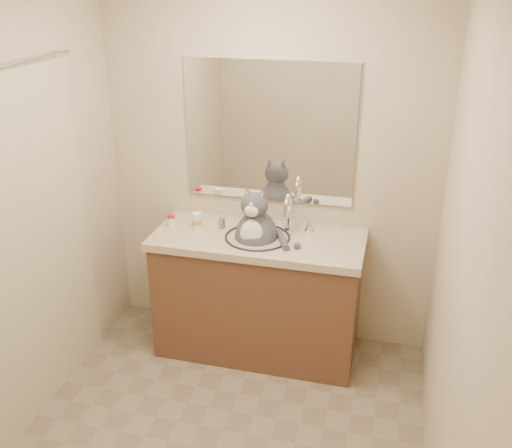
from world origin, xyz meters
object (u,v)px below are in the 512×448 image
Objects in this scene: pill_bottle_redcap at (171,221)px; grey_canister at (222,223)px; pill_bottle_orange at (197,221)px; cat at (256,235)px.

pill_bottle_redcap is 1.29× the size of grey_canister.
pill_bottle_redcap reaches higher than grey_canister.
pill_bottle_orange is at bearing -166.90° from grey_canister.
pill_bottle_orange is 0.16m from grey_canister.
cat is 5.32× the size of pill_bottle_orange.
pill_bottle_orange is (0.17, 0.03, 0.01)m from pill_bottle_redcap.
pill_bottle_orange is at bearing 175.40° from cat.
grey_canister is (-0.25, 0.09, 0.02)m from cat.
pill_bottle_orange is 1.53× the size of grey_canister.
grey_canister is at bearing 11.62° from pill_bottle_redcap.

